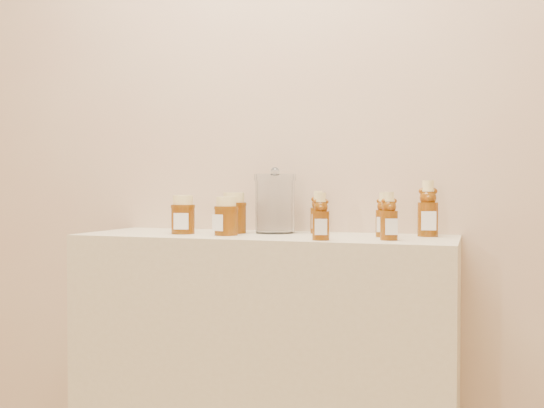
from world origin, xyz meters
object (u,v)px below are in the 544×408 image
(honey_jar_left, at_px, (183,214))
(glass_canister, at_px, (275,201))
(display_table, at_px, (264,374))
(bear_bottle_front_left, at_px, (321,213))
(bear_bottle_back_left, at_px, (318,209))

(honey_jar_left, xyz_separation_m, glass_canister, (0.28, 0.13, 0.04))
(display_table, distance_m, glass_canister, 0.56)
(bear_bottle_front_left, distance_m, glass_canister, 0.31)
(honey_jar_left, distance_m, glass_canister, 0.31)
(display_table, relative_size, glass_canister, 5.62)
(bear_bottle_back_left, bearing_deg, glass_canister, -175.97)
(bear_bottle_back_left, xyz_separation_m, bear_bottle_front_left, (0.07, -0.26, -0.00))
(bear_bottle_back_left, height_order, honey_jar_left, bear_bottle_back_left)
(bear_bottle_front_left, relative_size, honey_jar_left, 1.22)
(display_table, bearing_deg, honey_jar_left, -172.46)
(bear_bottle_front_left, bearing_deg, display_table, 134.15)
(bear_bottle_front_left, xyz_separation_m, glass_canister, (-0.21, 0.22, 0.03))
(bear_bottle_front_left, bearing_deg, glass_canister, 118.87)
(bear_bottle_back_left, height_order, bear_bottle_front_left, bear_bottle_back_left)
(bear_bottle_back_left, relative_size, glass_canister, 0.74)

